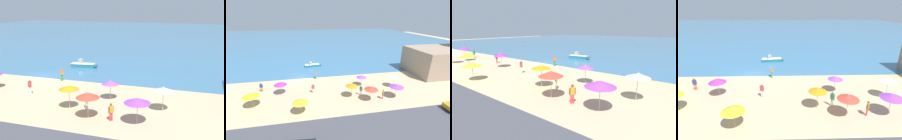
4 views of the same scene
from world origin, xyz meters
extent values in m
plane|color=#C9AE86|center=(0.00, 0.00, 0.00)|extent=(160.00, 160.00, 0.00)
cube|color=teal|center=(0.00, 55.00, 0.03)|extent=(150.00, 110.00, 0.05)
cylinder|color=#B2B2B7|center=(17.33, -7.11, 1.03)|extent=(0.05, 0.05, 2.05)
cone|color=silver|center=(17.33, -7.11, 2.18)|extent=(1.94, 1.94, 0.36)
sphere|color=silver|center=(17.33, -7.11, 2.39)|extent=(0.08, 0.08, 0.08)
cylinder|color=#B2B2B7|center=(0.61, -12.19, 0.85)|extent=(0.05, 0.05, 1.70)
cone|color=yellow|center=(0.61, -12.19, 1.86)|extent=(2.13, 2.13, 0.41)
sphere|color=silver|center=(0.61, -12.19, 2.09)|extent=(0.08, 0.08, 0.08)
cylinder|color=#B2B2B7|center=(8.62, -9.22, 0.99)|extent=(0.05, 0.05, 1.98)
cone|color=orange|center=(8.62, -9.22, 2.12)|extent=(1.98, 1.98, 0.37)
sphere|color=silver|center=(8.62, -9.22, 2.33)|extent=(0.08, 0.08, 0.08)
cylinder|color=#B2B2B7|center=(-12.86, -6.82, 1.07)|extent=(0.05, 0.05, 2.14)
cone|color=purple|center=(-12.86, -6.82, 2.34)|extent=(2.02, 2.02, 0.51)
sphere|color=silver|center=(-12.86, -6.82, 2.63)|extent=(0.08, 0.08, 0.08)
cylinder|color=#B2B2B7|center=(15.68, -10.64, 0.95)|extent=(0.05, 0.05, 1.91)
cone|color=purple|center=(15.68, -10.64, 2.08)|extent=(2.28, 2.28, 0.45)
sphere|color=silver|center=(15.68, -10.64, 2.34)|extent=(0.08, 0.08, 0.08)
cylinder|color=#B2B2B7|center=(11.54, -5.45, 0.86)|extent=(0.05, 0.05, 1.72)
cone|color=#9C4EB8|center=(11.54, -5.45, 1.87)|extent=(1.87, 1.87, 0.40)
sphere|color=silver|center=(11.54, -5.45, 2.11)|extent=(0.08, 0.08, 0.08)
cylinder|color=#B2B2B7|center=(-6.44, -9.32, 0.89)|extent=(0.05, 0.05, 1.77)
cone|color=yellow|center=(-6.44, -9.32, 2.00)|extent=(2.39, 2.39, 0.55)
sphere|color=silver|center=(-6.44, -9.32, 2.30)|extent=(0.08, 0.08, 0.08)
cylinder|color=#B2B2B7|center=(-12.35, -9.25, 0.95)|extent=(0.05, 0.05, 1.89)
cylinder|color=#B2B2B7|center=(-2.92, -6.08, 0.88)|extent=(0.05, 0.05, 1.76)
cone|color=purple|center=(-2.92, -6.08, 1.99)|extent=(2.08, 2.08, 0.55)
sphere|color=silver|center=(-2.92, -6.08, 2.29)|extent=(0.08, 0.08, 0.08)
cylinder|color=#B2B2B7|center=(11.28, -10.84, 0.99)|extent=(0.05, 0.05, 1.99)
cone|color=#DF422F|center=(11.28, -10.84, 2.17)|extent=(2.12, 2.12, 0.46)
sphere|color=silver|center=(11.28, -10.84, 2.43)|extent=(0.08, 0.08, 0.08)
cylinder|color=silver|center=(2.36, -6.65, 0.42)|extent=(0.14, 0.14, 0.84)
cylinder|color=silver|center=(2.54, -6.66, 0.42)|extent=(0.14, 0.14, 0.84)
cube|color=#B63F42|center=(2.45, -6.66, 1.17)|extent=(0.37, 0.24, 0.66)
sphere|color=tan|center=(2.45, -6.66, 1.63)|extent=(0.22, 0.22, 0.22)
cylinder|color=tan|center=(2.21, -6.65, 1.12)|extent=(0.09, 0.09, 0.60)
cylinder|color=tan|center=(2.69, -6.67, 1.12)|extent=(0.09, 0.09, 0.60)
cylinder|color=#F03D3E|center=(13.34, -10.82, 0.39)|extent=(0.14, 0.14, 0.78)
cylinder|color=#F03D3E|center=(13.45, -10.67, 0.39)|extent=(0.14, 0.14, 0.78)
cube|color=gold|center=(13.40, -10.74, 1.08)|extent=(0.39, 0.42, 0.61)
sphere|color=brown|center=(13.40, -10.74, 1.52)|extent=(0.22, 0.22, 0.22)
cylinder|color=brown|center=(13.25, -10.94, 1.03)|extent=(0.09, 0.09, 0.55)
cylinder|color=brown|center=(13.54, -10.55, 1.03)|extent=(0.09, 0.09, 0.55)
cylinder|color=white|center=(10.38, -9.04, 0.44)|extent=(0.14, 0.14, 0.88)
cylinder|color=white|center=(10.25, -8.92, 0.44)|extent=(0.14, 0.14, 0.88)
cube|color=#2B814D|center=(10.32, -8.98, 1.22)|extent=(0.41, 0.41, 0.69)
sphere|color=tan|center=(10.32, -8.98, 1.70)|extent=(0.22, 0.22, 0.22)
cylinder|color=tan|center=(10.49, -9.15, 1.17)|extent=(0.09, 0.09, 0.62)
cylinder|color=tan|center=(10.15, -8.81, 1.17)|extent=(0.09, 0.09, 0.62)
cylinder|color=purple|center=(-15.01, -4.11, 0.39)|extent=(0.14, 0.14, 0.79)
cylinder|color=purple|center=(-15.17, -4.19, 0.39)|extent=(0.14, 0.14, 0.79)
cube|color=#2E8D52|center=(-15.09, -4.15, 1.10)|extent=(0.42, 0.36, 0.62)
sphere|color=brown|center=(-15.09, -4.15, 1.54)|extent=(0.22, 0.22, 0.22)
cylinder|color=brown|center=(-14.87, -4.04, 1.05)|extent=(0.09, 0.09, 0.56)
cylinder|color=brown|center=(-15.30, -4.26, 1.05)|extent=(0.09, 0.09, 0.56)
cylinder|color=green|center=(3.23, -0.55, 0.42)|extent=(0.14, 0.14, 0.84)
cylinder|color=green|center=(3.19, -0.72, 0.42)|extent=(0.14, 0.14, 0.84)
cube|color=orange|center=(3.21, -0.63, 1.18)|extent=(0.31, 0.41, 0.67)
sphere|color=#987658|center=(3.21, -0.63, 1.64)|extent=(0.22, 0.22, 0.22)
cylinder|color=#987658|center=(3.27, -0.40, 1.13)|extent=(0.09, 0.09, 0.60)
cylinder|color=#987658|center=(3.15, -0.86, 1.13)|extent=(0.09, 0.09, 0.60)
cylinder|color=#F45F33|center=(-6.38, -4.56, 0.41)|extent=(0.14, 0.14, 0.81)
cylinder|color=#F45F33|center=(-6.56, -4.60, 0.41)|extent=(0.14, 0.14, 0.81)
cube|color=navy|center=(-6.47, -4.58, 1.13)|extent=(0.40, 0.29, 0.64)
sphere|color=#996B50|center=(-6.47, -4.58, 1.58)|extent=(0.22, 0.22, 0.22)
cylinder|color=#996B50|center=(-6.24, -4.53, 1.08)|extent=(0.09, 0.09, 0.58)
cylinder|color=#996B50|center=(-6.70, -4.63, 1.08)|extent=(0.09, 0.09, 0.58)
cube|color=teal|center=(2.63, 7.44, 0.32)|extent=(3.84, 1.63, 0.53)
cube|color=teal|center=(4.68, 7.68, 0.37)|extent=(0.51, 0.73, 0.32)
cube|color=silver|center=(2.63, 7.44, 0.62)|extent=(3.85, 1.71, 0.08)
cube|color=#B2AD9E|center=(2.25, 7.40, 0.97)|extent=(0.68, 0.79, 0.78)
camera|label=1|loc=(20.65, -32.29, 10.03)|focal=45.00mm
camera|label=2|loc=(2.42, -30.18, 12.82)|focal=24.00mm
camera|label=3|loc=(20.58, -21.55, 5.87)|focal=28.00mm
camera|label=4|loc=(5.23, -25.45, 10.43)|focal=28.00mm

